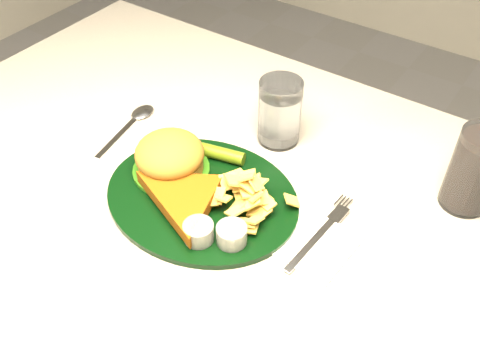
{
  "coord_description": "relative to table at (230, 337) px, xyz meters",
  "views": [
    {
      "loc": [
        0.32,
        -0.44,
        1.31
      ],
      "look_at": [
        0.02,
        0.01,
        0.8
      ],
      "focal_mm": 40.0,
      "sensor_mm": 36.0,
      "label": 1
    }
  ],
  "objects": [
    {
      "name": "dinner_plate",
      "position": [
        -0.04,
        -0.01,
        0.41
      ],
      "size": [
        0.31,
        0.26,
        0.07
      ],
      "primitive_type": null,
      "rotation": [
        0.0,
        0.0,
        0.06
      ],
      "color": "black",
      "rests_on": "table"
    },
    {
      "name": "water_glass",
      "position": [
        -0.02,
        0.17,
        0.43
      ],
      "size": [
        0.08,
        0.08,
        0.11
      ],
      "primitive_type": "cylinder",
      "rotation": [
        0.0,
        0.0,
        0.17
      ],
      "color": "silver",
      "rests_on": "table"
    },
    {
      "name": "fork_napkin",
      "position": [
        0.14,
        0.0,
        0.38
      ],
      "size": [
        0.12,
        0.15,
        0.01
      ],
      "primitive_type": null,
      "rotation": [
        0.0,
        0.0,
        -0.06
      ],
      "color": "white",
      "rests_on": "table"
    },
    {
      "name": "spoon",
      "position": [
        -0.24,
        0.02,
        0.38
      ],
      "size": [
        0.07,
        0.16,
        0.01
      ],
      "primitive_type": null,
      "rotation": [
        0.0,
        0.0,
        0.18
      ],
      "color": "silver",
      "rests_on": "table"
    },
    {
      "name": "table",
      "position": [
        0.0,
        0.0,
        0.0
      ],
      "size": [
        1.2,
        0.8,
        0.75
      ],
      "primitive_type": null,
      "color": "#9F9990",
      "rests_on": "ground"
    },
    {
      "name": "cola_glass",
      "position": [
        0.28,
        0.2,
        0.44
      ],
      "size": [
        0.09,
        0.09,
        0.13
      ],
      "primitive_type": "cylinder",
      "rotation": [
        0.0,
        0.0,
        0.28
      ],
      "color": "black",
      "rests_on": "table"
    }
  ]
}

